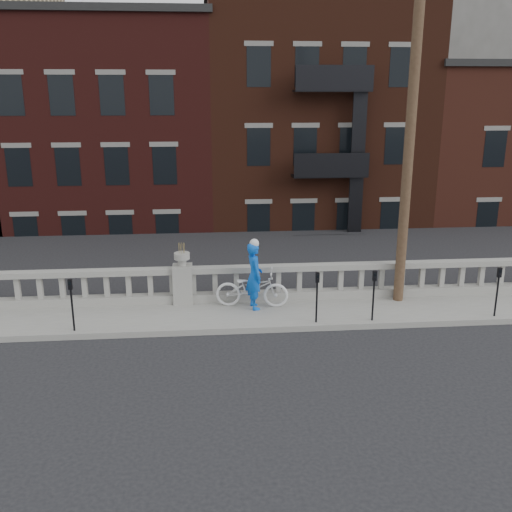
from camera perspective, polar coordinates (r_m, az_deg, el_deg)
The scene contains 12 objects.
ground at distance 12.99m, azimuth -7.82°, elevation -11.35°, with size 120.00×120.00×0.00m, color black.
sidewalk at distance 15.69m, azimuth -7.36°, elevation -6.06°, with size 32.00×2.20×0.15m, color gray.
balustrade at distance 16.38m, azimuth -7.31°, elevation -2.98°, with size 28.00×0.34×1.03m.
planter_pedestal at distance 16.32m, azimuth -7.34°, elevation -2.35°, with size 0.55×0.55×1.76m.
lower_level at distance 34.73m, azimuth -5.38°, elevation 10.52°, with size 80.00×44.00×20.80m.
utility_pole at distance 16.10m, azimuth 15.24°, elevation 12.99°, with size 1.60×0.28×10.00m.
parking_meter_b at distance 14.94m, azimuth -17.97°, elevation -4.12°, with size 0.10×0.09×1.36m.
parking_meter_c at distance 14.81m, azimuth 6.12°, elevation -3.57°, with size 0.10×0.09×1.36m.
parking_meter_d at distance 15.17m, azimuth 11.70°, elevation -3.35°, with size 0.10×0.09×1.36m.
parking_meter_e at distance 16.44m, azimuth 23.03°, elevation -2.80°, with size 0.10×0.09×1.36m.
bicycle at distance 15.93m, azimuth -0.41°, elevation -3.24°, with size 0.71×2.03×1.07m, color silver.
cyclist at distance 15.68m, azimuth -0.17°, elevation -1.98°, with size 0.69×0.45×1.88m, color blue.
Camera 1 is at (0.72, -11.53, 5.95)m, focal length 40.00 mm.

